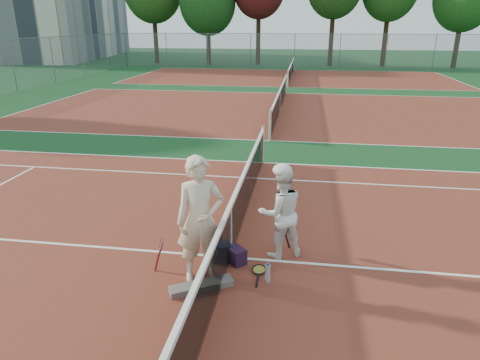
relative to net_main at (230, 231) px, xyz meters
name	(u,v)px	position (x,y,z in m)	size (l,w,h in m)	color
ground	(231,258)	(0.00, 0.00, -0.51)	(130.00, 130.00, 0.00)	#0F3A19
court_main	(231,257)	(0.00, 0.00, -0.51)	(23.77, 10.97, 0.01)	maroon
court_far_a	(280,111)	(0.00, 13.50, -0.51)	(23.77, 10.97, 0.01)	maroon
court_far_b	(291,77)	(0.00, 27.00, -0.51)	(23.77, 10.97, 0.01)	maroon
net_main	(230,231)	(0.00, 0.00, 0.00)	(0.10, 10.98, 1.02)	black
net_far_a	(280,100)	(0.00, 13.50, 0.00)	(0.10, 10.98, 1.02)	black
net_far_b	(291,70)	(0.00, 27.00, 0.00)	(0.10, 10.98, 1.02)	black
fence_back	(295,51)	(0.00, 34.00, 0.99)	(32.00, 0.06, 3.00)	slate
player_a	(200,220)	(-0.35, -0.67, 0.51)	(0.74, 0.49, 2.04)	beige
player_b	(281,213)	(0.84, 0.24, 0.30)	(0.79, 0.61, 1.62)	white
racket_red	(162,254)	(-1.05, -0.57, -0.22)	(0.19, 0.27, 0.59)	maroon
racket_black_held	(283,235)	(0.88, 0.44, -0.22)	(0.21, 0.27, 0.58)	black
racket_spare	(259,270)	(0.54, -0.37, -0.48)	(0.60, 0.27, 0.06)	black
sports_bag_navy	(221,252)	(-0.16, -0.08, -0.36)	(0.37, 0.25, 0.29)	black
sports_bag_purple	(236,255)	(0.12, -0.15, -0.37)	(0.34, 0.23, 0.28)	black
net_cover_canvas	(201,286)	(-0.28, -1.00, -0.46)	(0.99, 0.23, 0.10)	#605B57
water_bottle	(268,274)	(0.71, -0.66, -0.36)	(0.09, 0.09, 0.30)	#C5DEFA
tree_back_1	(208,2)	(-8.54, 36.74, 5.27)	(5.41, 5.41, 8.91)	#382314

